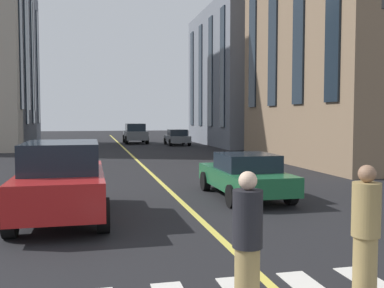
# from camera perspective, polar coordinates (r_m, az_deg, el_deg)

# --- Properties ---
(lane_centre_line) EXTENTS (80.00, 0.16, 0.01)m
(lane_centre_line) POSITION_cam_1_polar(r_m,az_deg,el_deg) (22.45, -6.34, -2.86)
(lane_centre_line) COLOR #D8C64C
(lane_centre_line) RESTS_ON ground_plane
(car_green_parked_a) EXTENTS (4.40, 1.95, 1.37)m
(car_green_parked_a) POSITION_cam_1_polar(r_m,az_deg,el_deg) (13.67, 6.86, -3.99)
(car_green_parked_a) COLOR #1E6038
(car_green_parked_a) RESTS_ON ground_plane
(car_red_near) EXTENTS (4.70, 2.14, 1.88)m
(car_red_near) POSITION_cam_1_polar(r_m,az_deg,el_deg) (11.16, -16.51, -4.42)
(car_red_near) COLOR #B21E1E
(car_red_near) RESTS_ON ground_plane
(car_grey_mid) EXTENTS (4.70, 2.14, 1.88)m
(car_grey_mid) POSITION_cam_1_polar(r_m,az_deg,el_deg) (42.25, -7.37, 1.41)
(car_grey_mid) COLOR slate
(car_grey_mid) RESTS_ON ground_plane
(car_grey_oncoming) EXTENTS (3.90, 1.89, 1.40)m
(car_grey_oncoming) POSITION_cam_1_polar(r_m,az_deg,el_deg) (39.15, -1.95, 0.88)
(car_grey_oncoming) COLOR slate
(car_grey_oncoming) RESTS_ON ground_plane
(pedestrian_near) EXTENTS (0.38, 0.38, 1.81)m
(pedestrian_near) POSITION_cam_1_polar(r_m,az_deg,el_deg) (5.67, 7.19, -12.59)
(pedestrian_near) COLOR #997F4C
(pedestrian_near) RESTS_ON ground_plane
(pedestrian_companion) EXTENTS (0.38, 0.38, 1.84)m
(pedestrian_companion) POSITION_cam_1_polar(r_m,az_deg,el_deg) (6.51, 21.60, -10.56)
(pedestrian_companion) COLOR #997F4C
(pedestrian_companion) RESTS_ON ground_plane
(building_right_far) EXTENTS (14.10, 13.29, 12.22)m
(building_right_far) POSITION_cam_1_polar(r_m,az_deg,el_deg) (41.90, 10.63, 8.40)
(building_right_far) COLOR slate
(building_right_far) RESTS_ON ground_plane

